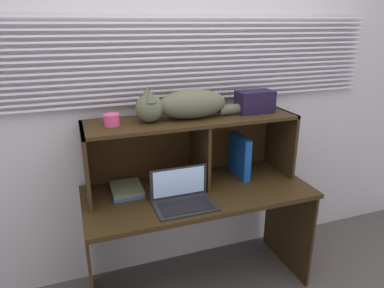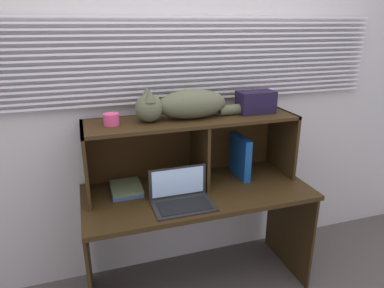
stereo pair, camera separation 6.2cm
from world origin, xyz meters
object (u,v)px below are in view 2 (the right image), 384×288
(cat, at_px, (184,105))
(laptop, at_px, (182,197))
(storage_box, at_px, (256,102))
(small_basket, at_px, (111,119))
(binder_upright, at_px, (240,156))
(book_stack, at_px, (126,189))

(cat, height_order, laptop, cat)
(storage_box, bearing_deg, small_basket, 180.00)
(binder_upright, height_order, storage_box, storage_box)
(laptop, height_order, small_basket, small_basket)
(binder_upright, bearing_deg, laptop, -152.89)
(laptop, xyz_separation_m, storage_box, (0.59, 0.26, 0.48))
(laptop, relative_size, storage_box, 1.48)
(binder_upright, bearing_deg, storage_box, 0.00)
(book_stack, bearing_deg, storage_box, -0.26)
(cat, height_order, small_basket, cat)
(cat, xyz_separation_m, storage_box, (0.50, 0.00, -0.02))
(laptop, xyz_separation_m, book_stack, (-0.29, 0.26, -0.02))
(binder_upright, relative_size, storage_box, 1.20)
(book_stack, xyz_separation_m, small_basket, (-0.06, -0.00, 0.46))
(small_basket, bearing_deg, laptop, -35.96)
(book_stack, height_order, small_basket, small_basket)
(laptop, height_order, storage_box, storage_box)
(book_stack, bearing_deg, small_basket, -176.07)
(cat, bearing_deg, laptop, -110.31)
(laptop, relative_size, book_stack, 1.46)
(laptop, bearing_deg, small_basket, 144.04)
(binder_upright, distance_m, small_basket, 0.92)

